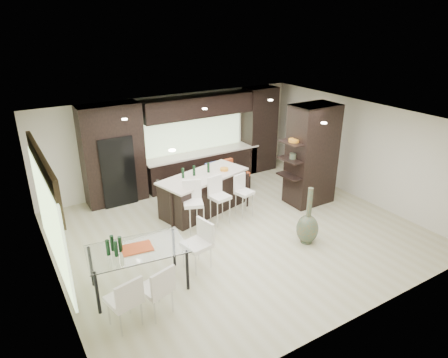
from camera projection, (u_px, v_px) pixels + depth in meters
ground at (237, 232)px, 9.53m from camera, size 8.00×8.00×0.00m
back_wall at (173, 140)px, 11.77m from camera, size 8.00×0.02×2.70m
left_wall at (49, 225)px, 7.09m from camera, size 0.02×7.00×2.70m
right_wall at (360, 150)px, 10.92m from camera, size 0.02×7.00×2.70m
ceiling at (239, 121)px, 8.49m from camera, size 8.00×7.00×0.02m
window_left at (50, 219)px, 7.27m from camera, size 0.04×3.20×1.90m
window_back at (192, 131)px, 11.95m from camera, size 3.40×0.04×1.20m
stone_accent at (43, 173)px, 6.93m from camera, size 0.08×3.00×0.80m
ceiling_spots at (232, 120)px, 8.69m from camera, size 4.00×3.00×0.02m
back_cabinetry at (193, 141)px, 11.75m from camera, size 6.80×0.68×2.70m
refrigerator at (115, 169)px, 10.71m from camera, size 0.90×0.68×1.90m
partition_column at (312, 155)px, 10.57m from camera, size 1.20×0.80×2.70m
kitchen_island at (204, 193)px, 10.40m from camera, size 2.57×1.60×0.99m
stool_left at (193, 212)px, 9.39m from camera, size 0.57×0.57×1.00m
stool_mid at (220, 205)px, 9.75m from camera, size 0.49×0.49×0.97m
stool_right at (244, 200)px, 10.13m from camera, size 0.47×0.47×0.88m
bench at (225, 184)px, 11.48m from camera, size 1.48×0.67×0.55m
floor_vase at (308, 216)px, 8.84m from camera, size 0.62×0.62×1.34m
dining_table at (139, 268)px, 7.44m from camera, size 1.89×1.22×0.86m
chair_near at (156, 291)px, 6.78m from camera, size 0.61×0.61×0.91m
chair_far at (124, 303)px, 6.51m from camera, size 0.58×0.58×0.91m
chair_end at (197, 248)px, 8.01m from camera, size 0.59×0.59×0.93m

